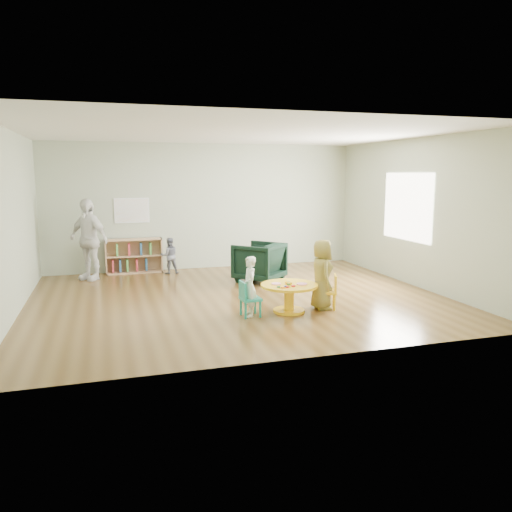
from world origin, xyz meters
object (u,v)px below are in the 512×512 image
(bookshelf, at_px, (133,256))
(armchair, at_px, (259,262))
(kid_chair_right, at_px, (330,291))
(adult_caretaker, at_px, (88,239))
(child_left, at_px, (249,286))
(activity_table, at_px, (289,293))
(child_right, at_px, (322,274))
(kid_chair_left, at_px, (248,298))
(toddler, at_px, (169,256))

(bookshelf, bearing_deg, armchair, -34.90)
(kid_chair_right, height_order, adult_caretaker, adult_caretaker)
(armchair, xyz_separation_m, child_left, (-0.87, -2.33, 0.06))
(activity_table, xyz_separation_m, child_right, (0.56, 0.03, 0.25))
(child_left, bearing_deg, activity_table, 96.41)
(armchair, xyz_separation_m, child_right, (0.34, -2.26, 0.17))
(kid_chair_left, bearing_deg, child_left, 119.86)
(armchair, distance_m, child_right, 2.29)
(adult_caretaker, bearing_deg, toddler, 48.29)
(kid_chair_left, xyz_separation_m, adult_caretaker, (-2.35, 3.53, 0.54))
(kid_chair_left, xyz_separation_m, toddler, (-0.72, 3.65, 0.10))
(child_left, relative_size, adult_caretaker, 0.55)
(adult_caretaker, bearing_deg, kid_chair_left, -12.32)
(kid_chair_right, relative_size, child_right, 0.49)
(child_left, bearing_deg, kid_chair_left, -54.45)
(bookshelf, bearing_deg, child_left, -69.48)
(kid_chair_left, distance_m, armchair, 2.52)
(activity_table, distance_m, toddler, 3.86)
(bookshelf, height_order, child_left, child_left)
(bookshelf, distance_m, armchair, 2.88)
(bookshelf, height_order, armchair, armchair)
(armchair, height_order, toddler, same)
(activity_table, height_order, child_right, child_right)
(child_right, distance_m, toddler, 4.07)
(kid_chair_right, distance_m, armchair, 2.35)
(bookshelf, relative_size, child_right, 1.08)
(child_left, bearing_deg, toddler, -165.35)
(kid_chair_left, xyz_separation_m, child_left, (0.03, 0.02, 0.17))
(child_left, xyz_separation_m, toddler, (-0.75, 3.63, -0.06))
(kid_chair_left, height_order, bookshelf, bookshelf)
(kid_chair_left, bearing_deg, kid_chair_right, 89.48)
(child_right, bearing_deg, activity_table, 100.01)
(activity_table, relative_size, armchair, 1.03)
(armchair, distance_m, toddler, 2.08)
(kid_chair_left, xyz_separation_m, child_right, (1.24, 0.09, 0.27))
(child_left, relative_size, child_right, 0.82)
(kid_chair_right, relative_size, toddler, 0.70)
(toddler, bearing_deg, bookshelf, -28.63)
(kid_chair_right, height_order, toddler, toddler)
(activity_table, xyz_separation_m, kid_chair_left, (-0.68, -0.06, -0.02))
(bookshelf, relative_size, child_left, 1.31)
(kid_chair_right, height_order, child_right, child_right)
(kid_chair_left, relative_size, armchair, 0.62)
(bookshelf, bearing_deg, toddler, -25.20)
(activity_table, distance_m, bookshelf, 4.48)
(activity_table, distance_m, kid_chair_right, 0.68)
(activity_table, relative_size, child_left, 0.97)
(activity_table, bearing_deg, adult_caretaker, 131.20)
(armchair, xyz_separation_m, toddler, (-1.62, 1.30, -0.00))
(kid_chair_right, relative_size, adult_caretaker, 0.33)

